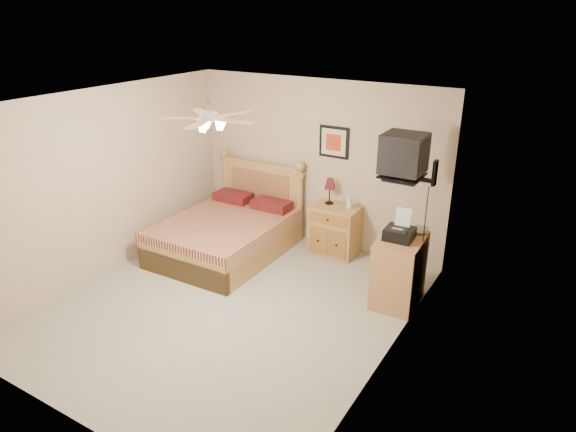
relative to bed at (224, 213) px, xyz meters
The scene contains 17 objects.
floor 1.59m from the bed, 50.36° to the right, with size 4.50×4.50×0.00m, color #9C988D.
ceiling 2.36m from the bed, 50.36° to the right, with size 4.00×4.50×0.04m, color white.
wall_back 1.58m from the bed, 50.61° to the left, with size 4.00×0.04×2.50m, color #C7AF92.
wall_front 3.55m from the bed, 74.61° to the right, with size 4.00×0.04×2.50m, color #C7AF92.
wall_left 1.66m from the bed, 133.75° to the right, with size 0.04×4.50×2.50m, color #C7AF92.
wall_right 3.19m from the bed, 20.93° to the right, with size 0.04×4.50×2.50m, color #C7AF92.
bed is the anchor object (origin of this frame).
nightstand 1.66m from the bed, 32.71° to the left, with size 0.68×0.51×0.73m, color #BB7F48.
table_lamp 1.58m from the bed, 37.49° to the left, with size 0.21×0.21×0.38m, color maroon, non-canonical shape.
lotion_bottle 1.83m from the bed, 30.24° to the left, with size 0.08×0.08×0.22m, color white.
framed_picture 1.90m from the bed, 42.82° to the left, with size 0.46×0.04×0.46m, color black.
dresser 2.67m from the bed, ahead, with size 0.51×0.74×0.87m, color #A36D43.
fax_machine 2.66m from the bed, ahead, with size 0.33×0.35×0.35m, color black, non-canonical shape.
magazine_lower 2.70m from the bed, ahead, with size 0.18×0.24×0.02m, color #C0B597.
magazine_upper 2.71m from the bed, ahead, with size 0.18×0.24×0.02m, color gray.
wall_tv 2.93m from the bed, ahead, with size 0.56×0.46×0.58m, color black, non-canonical shape.
ceiling_fan 2.35m from the bed, 54.90° to the right, with size 1.14×1.14×0.28m, color silver, non-canonical shape.
Camera 1 is at (3.41, -4.32, 3.43)m, focal length 32.00 mm.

